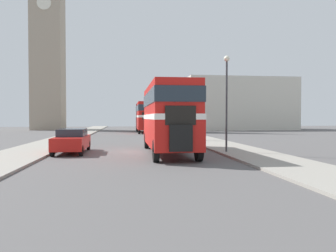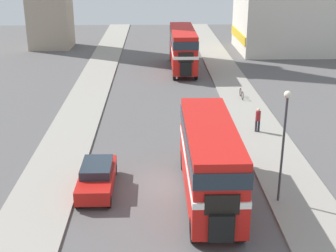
{
  "view_description": "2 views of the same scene",
  "coord_description": "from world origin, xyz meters",
  "px_view_note": "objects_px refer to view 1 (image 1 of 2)",
  "views": [
    {
      "loc": [
        -0.6,
        -21.53,
        2.21
      ],
      "look_at": [
        1.96,
        -1.7,
        1.7
      ],
      "focal_mm": 35.0,
      "sensor_mm": 36.0,
      "label": 1
    },
    {
      "loc": [
        -0.77,
        -23.19,
        12.15
      ],
      "look_at": [
        0.0,
        3.38,
        2.19
      ],
      "focal_mm": 50.0,
      "sensor_mm": 36.0,
      "label": 2
    }
  ],
  "objects_px": {
    "double_decker_bus": "(168,113)",
    "church_tower": "(48,18)",
    "car_parked_near": "(72,140)",
    "bicycle_on_pavement": "(190,132)",
    "pedestrian_walking": "(204,130)",
    "street_lamp": "(227,89)",
    "bus_distant": "(145,115)"
  },
  "relations": [
    {
      "from": "bus_distant",
      "to": "bicycle_on_pavement",
      "type": "distance_m",
      "value": 12.2
    },
    {
      "from": "bicycle_on_pavement",
      "to": "bus_distant",
      "type": "bearing_deg",
      "value": 112.05
    },
    {
      "from": "double_decker_bus",
      "to": "church_tower",
      "type": "distance_m",
      "value": 48.09
    },
    {
      "from": "pedestrian_walking",
      "to": "church_tower",
      "type": "relative_size",
      "value": 0.04
    },
    {
      "from": "car_parked_near",
      "to": "pedestrian_walking",
      "type": "relative_size",
      "value": 2.64
    },
    {
      "from": "bus_distant",
      "to": "pedestrian_walking",
      "type": "relative_size",
      "value": 6.29
    },
    {
      "from": "car_parked_near",
      "to": "bicycle_on_pavement",
      "type": "relative_size",
      "value": 2.61
    },
    {
      "from": "double_decker_bus",
      "to": "church_tower",
      "type": "bearing_deg",
      "value": 111.53
    },
    {
      "from": "bus_distant",
      "to": "pedestrian_walking",
      "type": "distance_m",
      "value": 19.8
    },
    {
      "from": "double_decker_bus",
      "to": "pedestrian_walking",
      "type": "relative_size",
      "value": 5.46
    },
    {
      "from": "double_decker_bus",
      "to": "street_lamp",
      "type": "xyz_separation_m",
      "value": [
        3.55,
        -0.43,
        1.49
      ]
    },
    {
      "from": "double_decker_bus",
      "to": "church_tower",
      "type": "xyz_separation_m",
      "value": [
        -16.41,
        41.61,
        17.64
      ]
    },
    {
      "from": "bicycle_on_pavement",
      "to": "church_tower",
      "type": "relative_size",
      "value": 0.04
    },
    {
      "from": "bus_distant",
      "to": "street_lamp",
      "type": "xyz_separation_m",
      "value": [
        3.23,
        -29.08,
        1.35
      ]
    },
    {
      "from": "car_parked_near",
      "to": "bicycle_on_pavement",
      "type": "distance_m",
      "value": 19.52
    },
    {
      "from": "church_tower",
      "to": "double_decker_bus",
      "type": "bearing_deg",
      "value": -68.47
    },
    {
      "from": "double_decker_bus",
      "to": "pedestrian_walking",
      "type": "bearing_deg",
      "value": 64.25
    },
    {
      "from": "double_decker_bus",
      "to": "street_lamp",
      "type": "relative_size",
      "value": 1.62
    },
    {
      "from": "double_decker_bus",
      "to": "pedestrian_walking",
      "type": "height_order",
      "value": "double_decker_bus"
    },
    {
      "from": "double_decker_bus",
      "to": "pedestrian_walking",
      "type": "distance_m",
      "value": 10.47
    },
    {
      "from": "church_tower",
      "to": "street_lamp",
      "type": "bearing_deg",
      "value": -64.6
    },
    {
      "from": "double_decker_bus",
      "to": "car_parked_near",
      "type": "height_order",
      "value": "double_decker_bus"
    },
    {
      "from": "bicycle_on_pavement",
      "to": "street_lamp",
      "type": "height_order",
      "value": "street_lamp"
    },
    {
      "from": "pedestrian_walking",
      "to": "bicycle_on_pavement",
      "type": "height_order",
      "value": "pedestrian_walking"
    },
    {
      "from": "street_lamp",
      "to": "church_tower",
      "type": "xyz_separation_m",
      "value": [
        -19.96,
        42.05,
        16.15
      ]
    },
    {
      "from": "bus_distant",
      "to": "car_parked_near",
      "type": "bearing_deg",
      "value": -102.77
    },
    {
      "from": "double_decker_bus",
      "to": "car_parked_near",
      "type": "bearing_deg",
      "value": 168.41
    },
    {
      "from": "car_parked_near",
      "to": "pedestrian_walking",
      "type": "distance_m",
      "value": 13.22
    },
    {
      "from": "double_decker_bus",
      "to": "bus_distant",
      "type": "height_order",
      "value": "bus_distant"
    },
    {
      "from": "double_decker_bus",
      "to": "bicycle_on_pavement",
      "type": "bearing_deg",
      "value": 74.59
    },
    {
      "from": "church_tower",
      "to": "pedestrian_walking",
      "type": "bearing_deg",
      "value": -57.03
    },
    {
      "from": "street_lamp",
      "to": "church_tower",
      "type": "bearing_deg",
      "value": 115.4
    }
  ]
}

